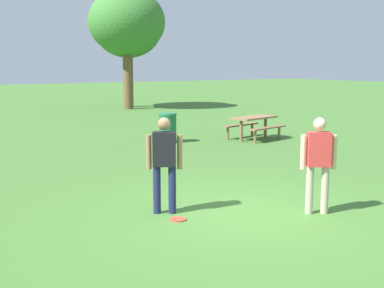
# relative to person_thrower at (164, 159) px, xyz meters

# --- Properties ---
(ground_plane) EXTENTS (120.00, 120.00, 0.00)m
(ground_plane) POSITION_rel_person_thrower_xyz_m (1.04, -0.75, -0.94)
(ground_plane) COLOR #447530
(person_thrower) EXTENTS (0.52, 0.39, 1.64)m
(person_thrower) POSITION_rel_person_thrower_xyz_m (0.00, 0.00, 0.00)
(person_thrower) COLOR #1E234C
(person_thrower) RESTS_ON ground
(person_catcher) EXTENTS (0.52, 0.39, 1.64)m
(person_catcher) POSITION_rel_person_thrower_xyz_m (2.15, -1.44, 0.00)
(person_catcher) COLOR #B7AD93
(person_catcher) RESTS_ON ground
(frisbee) EXTENTS (0.26, 0.26, 0.03)m
(frisbee) POSITION_rel_person_thrower_xyz_m (-0.02, -0.46, -0.93)
(frisbee) COLOR #E04733
(frisbee) RESTS_ON ground
(picnic_table_near) EXTENTS (1.96, 1.74, 0.77)m
(picnic_table_near) POSITION_rel_person_thrower_xyz_m (6.91, 5.81, -0.38)
(picnic_table_near) COLOR olive
(picnic_table_near) RESTS_ON ground
(trash_can_further_along) EXTENTS (0.59, 0.59, 0.96)m
(trash_can_further_along) POSITION_rel_person_thrower_xyz_m (4.12, 6.80, -0.46)
(trash_can_further_along) COLOR #1E663D
(trash_can_further_along) RESTS_ON ground
(tree_broad_center) EXTENTS (4.28, 4.28, 6.67)m
(tree_broad_center) POSITION_rel_person_thrower_xyz_m (8.68, 18.83, 3.86)
(tree_broad_center) COLOR brown
(tree_broad_center) RESTS_ON ground
(tree_far_right) EXTENTS (3.93, 3.93, 6.23)m
(tree_far_right) POSITION_rel_person_thrower_xyz_m (9.37, 20.10, 3.57)
(tree_far_right) COLOR brown
(tree_far_right) RESTS_ON ground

